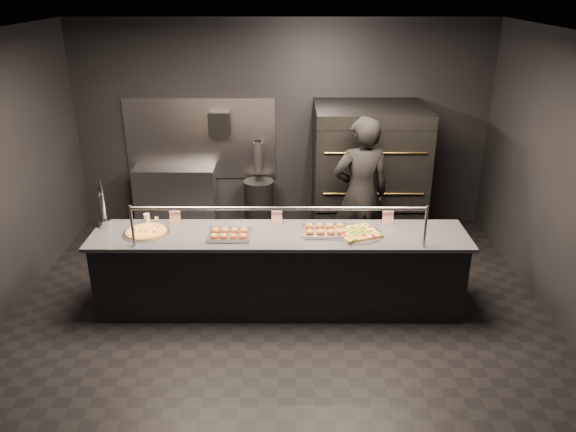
# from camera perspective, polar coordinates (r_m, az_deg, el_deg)

# --- Properties ---
(room) EXTENTS (6.04, 6.00, 3.00)m
(room) POSITION_cam_1_polar(r_m,az_deg,el_deg) (5.92, -1.14, 3.45)
(room) COLOR black
(room) RESTS_ON ground
(service_counter) EXTENTS (4.10, 0.78, 1.37)m
(service_counter) POSITION_cam_1_polar(r_m,az_deg,el_deg) (6.30, -0.86, -5.57)
(service_counter) COLOR black
(service_counter) RESTS_ON ground
(pizza_oven) EXTENTS (1.50, 1.23, 1.91)m
(pizza_oven) POSITION_cam_1_polar(r_m,az_deg,el_deg) (7.92, 8.09, 4.29)
(pizza_oven) COLOR black
(pizza_oven) RESTS_ON ground
(prep_shelf) EXTENTS (1.20, 0.35, 0.90)m
(prep_shelf) POSITION_cam_1_polar(r_m,az_deg,el_deg) (8.59, -11.34, 1.89)
(prep_shelf) COLOR #99999E
(prep_shelf) RESTS_ON ground
(towel_dispenser) EXTENTS (0.30, 0.20, 0.35)m
(towel_dispenser) POSITION_cam_1_polar(r_m,az_deg,el_deg) (8.22, -6.99, 9.27)
(towel_dispenser) COLOR black
(towel_dispenser) RESTS_ON room
(fire_extinguisher) EXTENTS (0.14, 0.14, 0.51)m
(fire_extinguisher) POSITION_cam_1_polar(r_m,az_deg,el_deg) (8.31, -3.03, 6.05)
(fire_extinguisher) COLOR #B2B2B7
(fire_extinguisher) RESTS_ON room
(beer_tap) EXTENTS (0.15, 0.21, 0.57)m
(beer_tap) POSITION_cam_1_polar(r_m,az_deg,el_deg) (6.54, -18.19, 0.32)
(beer_tap) COLOR silver
(beer_tap) RESTS_ON service_counter
(round_pizza) EXTENTS (0.51, 0.51, 0.03)m
(round_pizza) POSITION_cam_1_polar(r_m,az_deg,el_deg) (6.30, -14.19, -1.56)
(round_pizza) COLOR silver
(round_pizza) RESTS_ON service_counter
(slider_tray_a) EXTENTS (0.47, 0.35, 0.07)m
(slider_tray_a) POSITION_cam_1_polar(r_m,az_deg,el_deg) (6.05, -6.00, -1.86)
(slider_tray_a) COLOR silver
(slider_tray_a) RESTS_ON service_counter
(slider_tray_b) EXTENTS (0.56, 0.46, 0.08)m
(slider_tray_b) POSITION_cam_1_polar(r_m,az_deg,el_deg) (6.12, 3.80, -1.44)
(slider_tray_b) COLOR silver
(slider_tray_b) RESTS_ON service_counter
(square_pizza) EXTENTS (0.53, 0.53, 0.05)m
(square_pizza) POSITION_cam_1_polar(r_m,az_deg,el_deg) (6.12, 7.11, -1.72)
(square_pizza) COLOR silver
(square_pizza) RESTS_ON service_counter
(condiment_jar) EXTENTS (0.17, 0.07, 0.11)m
(condiment_jar) POSITION_cam_1_polar(r_m,az_deg,el_deg) (6.52, -13.85, -0.29)
(condiment_jar) COLOR silver
(condiment_jar) RESTS_ON service_counter
(tent_cards) EXTENTS (2.52, 0.04, 0.15)m
(tent_cards) POSITION_cam_1_polar(r_m,az_deg,el_deg) (6.32, -0.83, -0.12)
(tent_cards) COLOR white
(tent_cards) RESTS_ON service_counter
(trash_bin) EXTENTS (0.45, 0.45, 0.74)m
(trash_bin) POSITION_cam_1_polar(r_m,az_deg,el_deg) (8.36, -2.94, 1.17)
(trash_bin) COLOR black
(trash_bin) RESTS_ON ground
(worker) EXTENTS (0.80, 0.60, 1.98)m
(worker) POSITION_cam_1_polar(r_m,az_deg,el_deg) (7.07, 7.38, 2.20)
(worker) COLOR black
(worker) RESTS_ON ground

